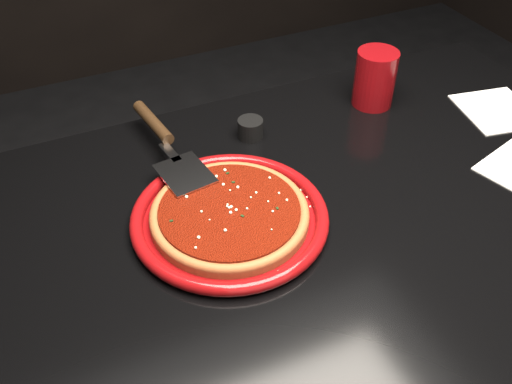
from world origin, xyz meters
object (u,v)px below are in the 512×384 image
plate (230,217)px  ramekin (250,128)px  pizza_server (169,144)px  cup (375,78)px  table (319,344)px

plate → ramekin: 0.24m
pizza_server → cup: (0.44, 0.02, 0.02)m
table → plate: bearing=163.6°
cup → pizza_server: bearing=-177.8°
plate → cup: (0.41, 0.21, 0.05)m
ramekin → cup: bearing=1.0°
cup → ramekin: cup is taller
table → ramekin: size_ratio=24.65×
cup → plate: bearing=-152.8°
plate → cup: bearing=27.2°
table → ramekin: bearing=98.8°
table → cup: cup is taller
table → ramekin: ramekin is taller
table → pizza_server: pizza_server is taller
table → cup: (0.24, 0.26, 0.43)m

